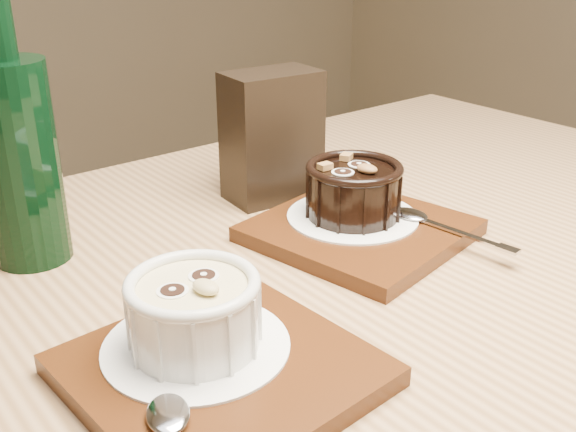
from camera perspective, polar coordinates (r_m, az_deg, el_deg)
name	(u,v)px	position (r m, az deg, el deg)	size (l,w,h in m)	color
table	(329,375)	(0.62, 3.51, -13.27)	(1.21, 0.82, 0.75)	olive
tray_left	(220,370)	(0.47, -5.74, -12.87)	(0.18, 0.18, 0.01)	#47210B
doily_left	(196,345)	(0.48, -7.77, -10.80)	(0.13, 0.13, 0.00)	white
ramekin_white	(194,309)	(0.46, -7.97, -7.82)	(0.09, 0.09, 0.05)	silver
tray_right	(360,230)	(0.66, 6.10, -1.22)	(0.18, 0.18, 0.01)	#47210B
doily_right	(353,216)	(0.67, 5.49, -0.01)	(0.13, 0.13, 0.00)	white
ramekin_dark	(354,188)	(0.66, 5.59, 2.40)	(0.09, 0.09, 0.06)	black
spoon_right	(441,225)	(0.66, 12.80, -0.71)	(0.03, 0.13, 0.01)	#B6B8BF
condiment_stand	(272,136)	(0.73, -1.37, 6.78)	(0.10, 0.06, 0.14)	black
green_bottle	(18,155)	(0.63, -21.86, 4.78)	(0.07, 0.07, 0.25)	black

